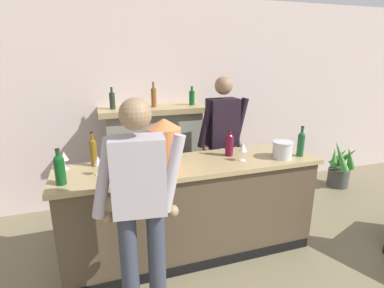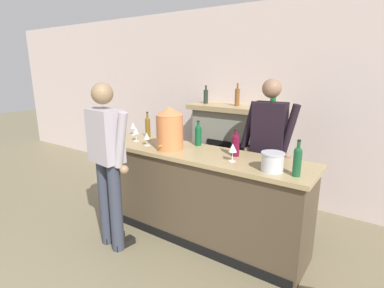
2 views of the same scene
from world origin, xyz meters
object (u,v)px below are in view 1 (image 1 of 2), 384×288
Objects in this scene: wine_bottle_cabernet_heavy at (174,144)px; wine_glass_by_dispenser at (98,161)px; wine_glass_front_left at (243,148)px; wine_glass_back_row at (64,157)px; person_customer at (140,210)px; wine_bottle_port_short at (93,151)px; copper_dispenser at (164,144)px; wine_bottle_burgundy_dark at (60,168)px; wine_bottle_chardonnay_pale at (301,143)px; wine_glass_near_bucket at (137,149)px; person_bartender at (222,143)px; ice_bucket_steel at (282,150)px; wine_glass_mid_counter at (129,163)px; potted_plant_corner at (340,167)px; wine_bottle_merlot_tall at (229,144)px; fireplace_stone at (155,156)px.

wine_bottle_cabernet_heavy is 0.79m from wine_glass_by_dispenser.
wine_glass_back_row is (-1.65, 0.29, -0.01)m from wine_glass_front_left.
wine_bottle_port_short is at bearing 107.43° from person_customer.
copper_dispenser is 1.58× the size of wine_bottle_burgundy_dark.
wine_glass_back_row is at bearing -176.33° from wine_bottle_port_short.
wine_bottle_chardonnay_pale is 1.77× the size of wine_glass_front_left.
copper_dispenser is 0.59m from wine_glass_by_dispenser.
copper_dispenser is 2.83× the size of wine_glass_back_row.
person_customer is 9.89× the size of wine_glass_front_left.
person_bartender is at bearing 20.16° from wine_glass_near_bucket.
wine_glass_near_bucket is at bearing 167.22° from wine_bottle_chardonnay_pale.
wine_bottle_cabernet_heavy is at bearing 160.05° from ice_bucket_steel.
wine_glass_front_left is at bearing -0.47° from copper_dispenser.
wine_bottle_burgundy_dark reaches higher than wine_glass_near_bucket.
wine_glass_mid_counter is at bearing 178.85° from wine_bottle_chardonnay_pale.
wine_bottle_port_short is at bearing 130.95° from wine_glass_mid_counter.
person_bartender reaches higher than person_customer.
wine_bottle_cabernet_heavy is 1.76× the size of wine_glass_back_row.
wine_bottle_chardonnay_pale is 1.88× the size of wine_glass_back_row.
potted_plant_corner is 3.79m from wine_bottle_port_short.
person_bartender is at bearing 125.21° from wine_bottle_chardonnay_pale.
person_customer is 0.60m from wine_glass_mid_counter.
potted_plant_corner is 3.31m from copper_dispenser.
wine_glass_by_dispenser is (-1.30, -0.13, -0.00)m from wine_bottle_merlot_tall.
person_customer reaches higher than copper_dispenser.
ice_bucket_steel is at bearing -19.95° from wine_bottle_cabernet_heavy.
person_bartender reaches higher than wine_bottle_port_short.
potted_plant_corner is at bearing 9.71° from wine_glass_back_row.
ice_bucket_steel is 1.85m from wine_bottle_port_short.
wine_glass_back_row is at bearing 88.86° from wine_bottle_burgundy_dark.
person_bartender is 3.75× the size of copper_dispenser.
fireplace_stone is at bearing 115.29° from wine_glass_front_left.
wine_bottle_port_short reaches higher than wine_bottle_chardonnay_pale.
wine_bottle_chardonnay_pale is at bearing -0.22° from wine_bottle_burgundy_dark.
person_customer reaches higher than wine_glass_near_bucket.
fireplace_stone is at bearing 83.15° from copper_dispenser.
wine_glass_mid_counter is (-1.52, 0.03, 0.02)m from ice_bucket_steel.
wine_bottle_port_short is 1.12× the size of wine_bottle_cabernet_heavy.
wine_bottle_cabernet_heavy is (-0.70, -0.38, 0.15)m from person_bartender.
wine_glass_near_bucket reaches higher than potted_plant_corner.
wine_bottle_chardonnay_pale is 0.73m from wine_bottle_merlot_tall.
wine_glass_near_bucket is (-1.61, 0.37, -0.02)m from wine_bottle_chardonnay_pale.
copper_dispenser is at bearing -5.03° from wine_glass_by_dispenser.
copper_dispenser is at bearing -56.14° from wine_glass_near_bucket.
wine_bottle_burgundy_dark is 1.69× the size of wine_glass_front_left.
wine_bottle_port_short is (-1.81, 0.36, 0.06)m from ice_bucket_steel.
person_customer reaches higher than wine_glass_by_dispenser.
wine_glass_by_dispenser is (-3.61, -0.90, 0.82)m from potted_plant_corner.
potted_plant_corner is 4.04m from wine_glass_back_row.
wine_glass_mid_counter is 0.27m from wine_glass_by_dispenser.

